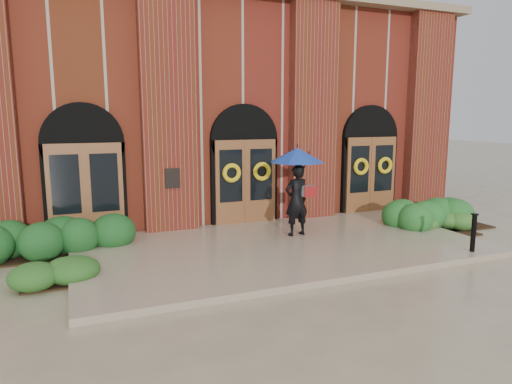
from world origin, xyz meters
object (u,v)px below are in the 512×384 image
metal_post (474,232)px  hedge_wall_left (43,237)px  hedge_wall_right (433,215)px  man_with_umbrella (297,175)px

metal_post → hedge_wall_left: (-9.50, 4.14, -0.21)m
metal_post → hedge_wall_right: metal_post is taller
man_with_umbrella → hedge_wall_left: 6.55m
man_with_umbrella → hedge_wall_left: bearing=-17.2°
man_with_umbrella → metal_post: (3.20, -2.94, -1.17)m
man_with_umbrella → metal_post: bearing=131.0°
hedge_wall_left → hedge_wall_right: 10.86m
man_with_umbrella → metal_post: size_ratio=2.55×
man_with_umbrella → hedge_wall_left: man_with_umbrella is taller
metal_post → man_with_umbrella: bearing=137.4°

